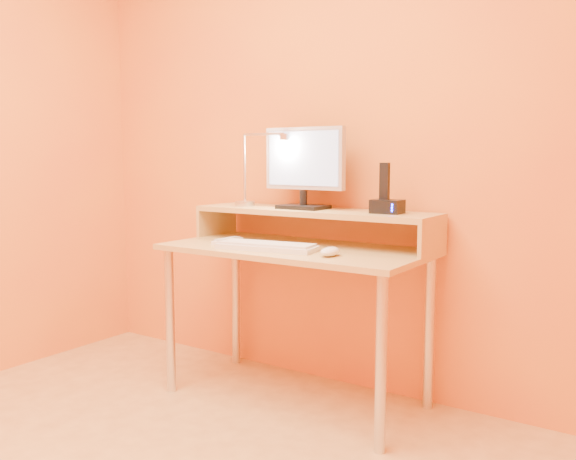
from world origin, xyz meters
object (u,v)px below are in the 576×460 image
Objects in this scene: lamp_base at (245,204)px; keyboard at (267,247)px; mouse at (330,252)px; remote_control at (227,241)px; phone_dock at (387,207)px; monitor_panel at (305,158)px.

lamp_base reaches higher than keyboard.
lamp_base is 0.22× the size of keyboard.
mouse is at bearing -8.79° from keyboard.
keyboard is at bearing -14.42° from remote_control.
phone_dock is 0.36m from mouse.
lamp_base is (-0.33, -0.04, -0.23)m from monitor_panel.
monitor_panel reaches higher than phone_dock.
phone_dock is (0.43, -0.01, -0.21)m from monitor_panel.
mouse is 0.60m from remote_control.
mouse is (0.32, -0.30, -0.38)m from monitor_panel.
keyboard is at bearing 178.89° from mouse.
phone_dock is at bearing 25.33° from keyboard.
monitor_panel is at bearing 80.84° from keyboard.
phone_dock reaches higher than keyboard.
remote_control is (0.05, -0.20, -0.16)m from lamp_base.
keyboard is 2.46× the size of remote_control.
monitor_panel reaches higher than remote_control.
lamp_base is at bearing 156.63° from mouse.
keyboard is (-0.00, -0.30, -0.39)m from monitor_panel.
phone_dock is (0.76, 0.03, 0.02)m from lamp_base.
remote_control is at bearing -76.60° from lamp_base.
phone_dock is at bearing 67.43° from mouse.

